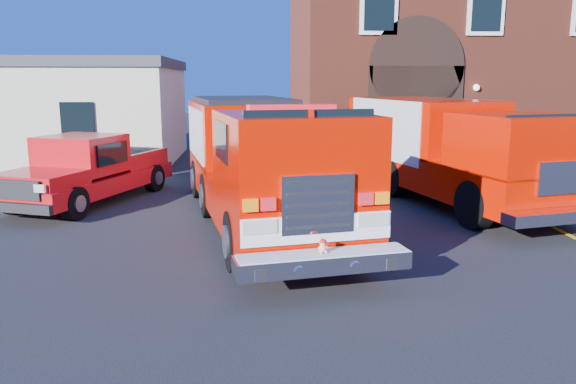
{
  "coord_description": "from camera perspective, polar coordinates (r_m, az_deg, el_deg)",
  "views": [
    {
      "loc": [
        -0.73,
        -12.03,
        3.46
      ],
      "look_at": [
        0.0,
        -1.2,
        1.3
      ],
      "focal_mm": 35.0,
      "sensor_mm": 36.0,
      "label": 1
    }
  ],
  "objects": [
    {
      "name": "parking_stripe_near",
      "position": [
        15.3,
        24.49,
        -2.83
      ],
      "size": [
        0.12,
        3.0,
        0.01
      ],
      "primitive_type": "cube",
      "color": "yellow",
      "rests_on": "ground"
    },
    {
      "name": "side_building",
      "position": [
        26.39,
        -22.33,
        7.7
      ],
      "size": [
        10.2,
        8.2,
        4.35
      ],
      "color": "beige",
      "rests_on": "ground"
    },
    {
      "name": "fire_engine",
      "position": [
        13.53,
        -2.89,
        3.2
      ],
      "size": [
        4.49,
        10.15,
        3.02
      ],
      "color": "black",
      "rests_on": "ground"
    },
    {
      "name": "pickup_truck",
      "position": [
        17.1,
        -19.55,
        2.09
      ],
      "size": [
        4.1,
        6.35,
        1.96
      ],
      "color": "black",
      "rests_on": "ground"
    },
    {
      "name": "parking_stripe_far",
      "position": [
        20.65,
        16.69,
        1.15
      ],
      "size": [
        0.12,
        3.0,
        0.01
      ],
      "primitive_type": "cube",
      "color": "yellow",
      "rests_on": "ground"
    },
    {
      "name": "fire_station",
      "position": [
        27.79,
        17.02,
        12.42
      ],
      "size": [
        15.2,
        10.2,
        8.45
      ],
      "color": "maroon",
      "rests_on": "ground"
    },
    {
      "name": "ground",
      "position": [
        12.54,
        -0.37,
        -4.76
      ],
      "size": [
        100.0,
        100.0,
        0.0
      ],
      "primitive_type": "plane",
      "color": "black",
      "rests_on": "ground"
    },
    {
      "name": "parking_stripe_mid",
      "position": [
        17.93,
        20.01,
        -0.55
      ],
      "size": [
        0.12,
        3.0,
        0.01
      ],
      "primitive_type": "cube",
      "color": "yellow",
      "rests_on": "ground"
    },
    {
      "name": "secondary_truck",
      "position": [
        16.93,
        15.88,
        4.44
      ],
      "size": [
        4.73,
        9.31,
        2.89
      ],
      "color": "black",
      "rests_on": "ground"
    }
  ]
}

